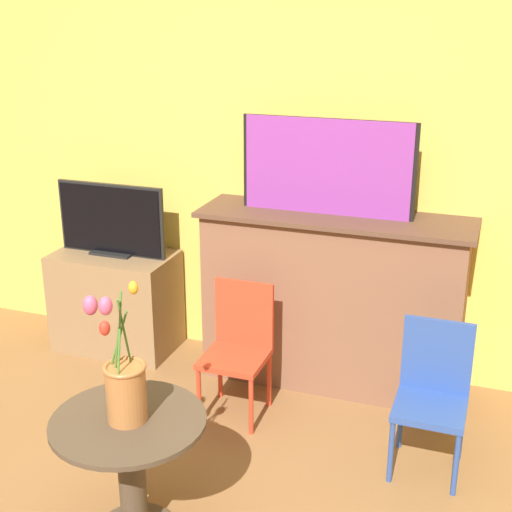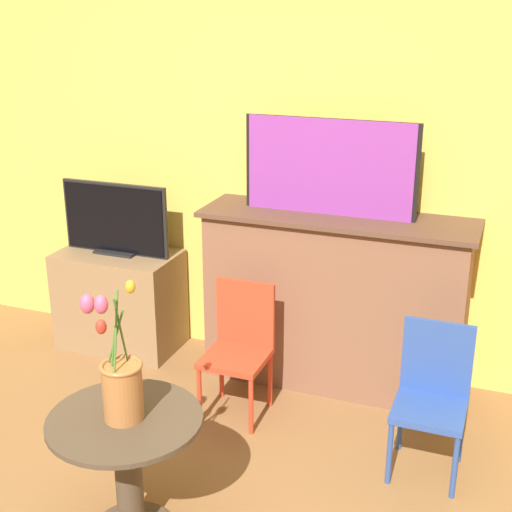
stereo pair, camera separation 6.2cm
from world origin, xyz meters
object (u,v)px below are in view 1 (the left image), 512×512
chair_blue (433,389)px  vase_tulips (124,383)px  painting (327,167)px  tv_monitor (111,221)px  chair_red (239,343)px

chair_blue → vase_tulips: bearing=-140.0°
painting → vase_tulips: size_ratio=1.67×
tv_monitor → chair_blue: bearing=-16.4°
painting → vase_tulips: (-0.37, -1.46, -0.52)m
tv_monitor → vase_tulips: size_ratio=1.24×
chair_blue → chair_red: bearing=171.8°
painting → chair_blue: size_ratio=1.33×
tv_monitor → vase_tulips: bearing=-58.2°
chair_blue → tv_monitor: bearing=163.6°
vase_tulips → chair_red: bearing=86.5°
painting → chair_blue: painting is taller
painting → chair_red: painting is taller
painting → chair_red: size_ratio=1.33×
tv_monitor → painting: bearing=1.5°
chair_red → vase_tulips: (-0.06, -1.00, 0.30)m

